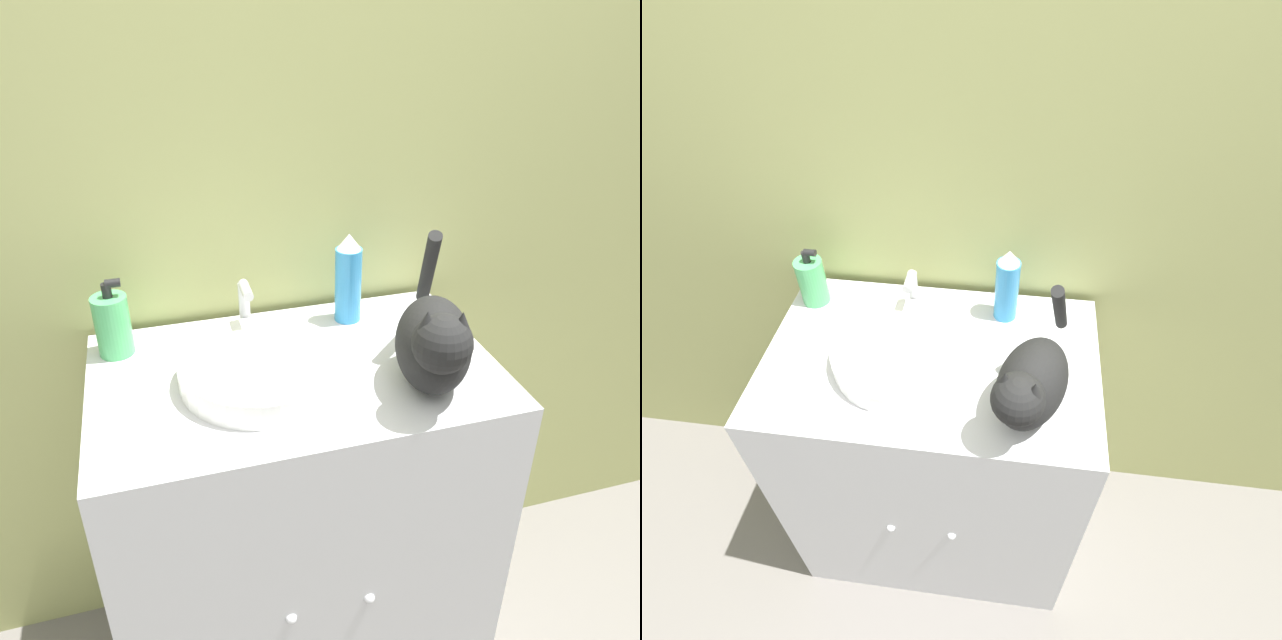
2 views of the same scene
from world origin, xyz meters
TOP-DOWN VIEW (x-y plane):
  - ground_plane at (0.00, 0.00)m, footprint 8.00×8.00m
  - wall_back at (0.00, 0.56)m, footprint 6.00×0.05m
  - vanity_cabinet at (0.00, 0.26)m, footprint 0.82×0.53m
  - sink_basin at (-0.07, 0.24)m, footprint 0.33×0.33m
  - faucet at (-0.07, 0.41)m, footprint 0.19×0.08m
  - cat at (0.24, 0.12)m, footprint 0.21×0.36m
  - soap_bottle at (-0.35, 0.43)m, footprint 0.07×0.07m
  - spray_bottle at (0.17, 0.43)m, footprint 0.06×0.06m

SIDE VIEW (x-z plane):
  - ground_plane at x=0.00m, z-range 0.00..0.00m
  - vanity_cabinet at x=0.00m, z-range 0.00..0.92m
  - sink_basin at x=-0.07m, z-range 0.92..0.97m
  - faucet at x=-0.07m, z-range 0.90..1.04m
  - soap_bottle at x=-0.35m, z-range 0.90..1.07m
  - cat at x=0.24m, z-range 0.88..1.16m
  - spray_bottle at x=0.17m, z-range 0.91..1.12m
  - wall_back at x=0.00m, z-range 0.00..2.50m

